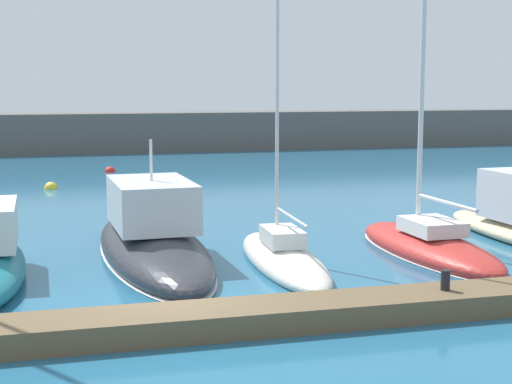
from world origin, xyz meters
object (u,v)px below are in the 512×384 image
object	(u,v)px
motorboat_charcoal_fourth	(152,240)
sailboat_red_sixth	(428,245)
sailboat_ivory_fifth	(283,256)
dock_bollard	(445,280)
mooring_buoy_yellow	(51,189)
mooring_buoy_red	(110,172)

from	to	relation	value
motorboat_charcoal_fourth	sailboat_red_sixth	distance (m)	7.95
sailboat_ivory_fifth	dock_bollard	size ratio (longest dim) A/B	29.49
motorboat_charcoal_fourth	sailboat_red_sixth	xyz separation A→B (m)	(7.77, -1.67, -0.23)
motorboat_charcoal_fourth	sailboat_red_sixth	size ratio (longest dim) A/B	0.88
mooring_buoy_yellow	dock_bollard	size ratio (longest dim) A/B	1.46
dock_bollard	sailboat_ivory_fifth	bearing A→B (deg)	111.78
sailboat_red_sixth	mooring_buoy_red	distance (m)	24.95
mooring_buoy_red	dock_bollard	xyz separation A→B (m)	(4.74, -29.33, 0.72)
sailboat_red_sixth	mooring_buoy_yellow	bearing A→B (deg)	29.28
mooring_buoy_red	mooring_buoy_yellow	distance (m)	7.17
sailboat_ivory_fifth	dock_bollard	xyz separation A→B (m)	(2.06, -5.15, 0.45)
mooring_buoy_red	mooring_buoy_yellow	size ratio (longest dim) A/B	0.95
motorboat_charcoal_fourth	sailboat_ivory_fifth	world-z (taller)	sailboat_ivory_fifth
sailboat_ivory_fifth	mooring_buoy_yellow	world-z (taller)	sailboat_ivory_fifth
sailboat_red_sixth	dock_bollard	distance (m)	5.97
sailboat_red_sixth	mooring_buoy_yellow	distance (m)	20.38
sailboat_ivory_fifth	dock_bollard	bearing A→B (deg)	-155.62
motorboat_charcoal_fourth	sailboat_red_sixth	bearing A→B (deg)	-103.89
motorboat_charcoal_fourth	mooring_buoy_yellow	xyz separation A→B (m)	(-2.65, 15.84, -0.51)
sailboat_ivory_fifth	dock_bollard	distance (m)	5.56
sailboat_red_sixth	mooring_buoy_red	size ratio (longest dim) A/B	19.04
mooring_buoy_red	mooring_buoy_yellow	xyz separation A→B (m)	(-3.25, -6.39, 0.00)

